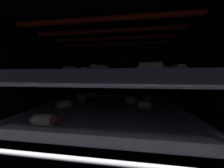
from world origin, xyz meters
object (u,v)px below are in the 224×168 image
at_px(baking_tray_upper, 109,78).
at_px(pig_in_blanket_upper_4, 127,72).
at_px(pig_in_blanket_upper_2, 99,71).
at_px(pig_in_blanket_upper_7, 149,73).
at_px(pig_in_blanket_lower_1, 90,94).
at_px(oven_rack_lower, 109,112).
at_px(pig_in_blanket_upper_8, 70,72).
at_px(pig_in_blanket_lower_6, 145,105).
at_px(pig_in_blanket_upper_0, 150,73).
at_px(pig_in_blanket_lower_4, 132,100).
at_px(pig_in_blanket_upper_3, 139,73).
at_px(pig_in_blanket_upper_11, 142,74).
at_px(heating_element, 109,35).
at_px(oven_rack_upper, 109,80).
at_px(pig_in_blanket_upper_9, 109,74).
at_px(baking_tray_lower, 109,109).
at_px(pig_in_blanket_upper_1, 106,73).
at_px(pig_in_blanket_upper_10, 177,71).
at_px(pig_in_blanket_upper_6, 83,72).
at_px(pig_in_blanket_lower_2, 147,100).
at_px(pig_in_blanket_lower_5, 64,104).
at_px(pig_in_blanket_lower_3, 82,98).

bearing_deg(baking_tray_upper, pig_in_blanket_upper_4, 35.72).
relative_size(pig_in_blanket_upper_2, pig_in_blanket_upper_7, 1.34).
relative_size(pig_in_blanket_lower_1, pig_in_blanket_upper_2, 0.83).
distance_m(oven_rack_lower, pig_in_blanket_upper_8, 0.18).
height_order(pig_in_blanket_lower_6, pig_in_blanket_upper_0, pig_in_blanket_upper_0).
bearing_deg(pig_in_blanket_lower_1, pig_in_blanket_lower_4, -29.28).
xyz_separation_m(pig_in_blanket_upper_3, pig_in_blanket_upper_11, (0.02, 0.04, -0.00)).
bearing_deg(heating_element, oven_rack_upper, 90.00).
height_order(oven_rack_lower, pig_in_blanket_lower_4, pig_in_blanket_lower_4).
bearing_deg(pig_in_blanket_lower_4, oven_rack_upper, -144.64).
bearing_deg(oven_rack_upper, pig_in_blanket_upper_8, -156.07).
xyz_separation_m(pig_in_blanket_upper_0, pig_in_blanket_upper_9, (-0.18, -0.06, -0.00)).
height_order(oven_rack_upper, pig_in_blanket_upper_2, pig_in_blanket_upper_2).
relative_size(baking_tray_lower, pig_in_blanket_upper_0, 8.06).
distance_m(baking_tray_lower, pig_in_blanket_upper_4, 0.14).
relative_size(pig_in_blanket_upper_1, pig_in_blanket_upper_8, 0.90).
bearing_deg(pig_in_blanket_upper_10, pig_in_blanket_lower_4, 119.26).
xyz_separation_m(oven_rack_lower, pig_in_blanket_upper_8, (-0.11, -0.05, 0.13)).
relative_size(pig_in_blanket_upper_7, pig_in_blanket_upper_11, 0.82).
height_order(pig_in_blanket_lower_1, baking_tray_upper, baking_tray_upper).
relative_size(pig_in_blanket_upper_3, pig_in_blanket_upper_9, 0.93).
xyz_separation_m(pig_in_blanket_lower_1, pig_in_blanket_upper_6, (0.07, -0.25, 0.10)).
bearing_deg(oven_rack_upper, pig_in_blanket_upper_4, 35.72).
height_order(oven_rack_upper, pig_in_blanket_upper_11, pig_in_blanket_upper_11).
bearing_deg(pig_in_blanket_upper_10, pig_in_blanket_upper_0, 90.94).
xyz_separation_m(pig_in_blanket_lower_2, pig_in_blanket_lower_4, (-0.06, -0.03, 0.00)).
distance_m(oven_rack_upper, pig_in_blanket_upper_2, 0.09).
bearing_deg(baking_tray_lower, pig_in_blanket_upper_4, 35.72).
height_order(pig_in_blanket_lower_1, pig_in_blanket_upper_10, pig_in_blanket_upper_10).
distance_m(pig_in_blanket_lower_2, pig_in_blanket_upper_6, 0.28).
height_order(pig_in_blanket_lower_6, pig_in_blanket_upper_9, pig_in_blanket_upper_9).
height_order(pig_in_blanket_upper_0, pig_in_blanket_upper_6, pig_in_blanket_upper_0).
xyz_separation_m(baking_tray_lower, pig_in_blanket_upper_8, (-0.11, -0.05, 0.12)).
distance_m(pig_in_blanket_upper_3, pig_in_blanket_upper_10, 0.19).
relative_size(baking_tray_lower, pig_in_blanket_lower_5, 8.23).
distance_m(pig_in_blanket_lower_1, pig_in_blanket_lower_5, 0.20).
relative_size(pig_in_blanket_lower_3, pig_in_blanket_upper_7, 1.22).
height_order(pig_in_blanket_lower_2, pig_in_blanket_lower_3, pig_in_blanket_lower_3).
xyz_separation_m(pig_in_blanket_upper_1, pig_in_blanket_upper_7, (0.14, 0.02, -0.00)).
bearing_deg(pig_in_blanket_upper_1, pig_in_blanket_upper_2, -91.93).
bearing_deg(pig_in_blanket_lower_3, pig_in_blanket_lower_1, 93.43).
distance_m(pig_in_blanket_upper_1, pig_in_blanket_upper_9, 0.11).
relative_size(pig_in_blanket_upper_9, pig_in_blanket_upper_10, 1.01).
height_order(pig_in_blanket_lower_6, pig_in_blanket_upper_10, pig_in_blanket_upper_10).
distance_m(pig_in_blanket_upper_1, pig_in_blanket_upper_8, 0.11).
height_order(pig_in_blanket_lower_1, pig_in_blanket_upper_1, pig_in_blanket_upper_1).
bearing_deg(baking_tray_lower, pig_in_blanket_lower_1, 126.33).
distance_m(oven_rack_lower, pig_in_blanket_upper_2, 0.16).
relative_size(pig_in_blanket_upper_1, pig_in_blanket_upper_4, 1.14).
xyz_separation_m(pig_in_blanket_upper_1, pig_in_blanket_upper_4, (0.07, 0.05, 0.00)).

